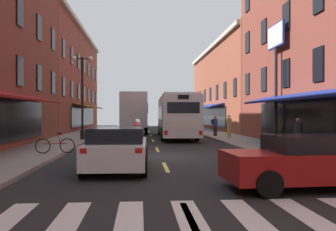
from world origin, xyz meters
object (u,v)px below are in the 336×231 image
at_px(sedan_mid, 312,161).
at_px(bicycle_near, 55,145).
at_px(pedestrian_near, 215,125).
at_px(billboard_sign, 276,55).
at_px(motorcycle_rider, 137,140).
at_px(sedan_far, 117,149).
at_px(sedan_near, 137,123).
at_px(pedestrian_mid, 298,135).
at_px(pedestrian_far, 229,126).
at_px(transit_bus, 176,116).
at_px(street_lamp_twin, 82,94).
at_px(box_truck, 135,113).

xyz_separation_m(sedan_mid, bicycle_near, (-8.13, 7.74, -0.20)).
height_order(bicycle_near, pedestrian_near, pedestrian_near).
relative_size(billboard_sign, motorcycle_rider, 3.39).
relative_size(motorcycle_rider, bicycle_near, 1.22).
bearing_deg(sedan_mid, sedan_far, 146.13).
xyz_separation_m(sedan_near, pedestrian_mid, (7.66, -29.62, 0.24)).
distance_m(sedan_near, pedestrian_mid, 30.59).
height_order(pedestrian_mid, pedestrian_far, pedestrian_far).
xyz_separation_m(billboard_sign, sedan_near, (-8.40, 24.83, -4.65)).
height_order(transit_bus, motorcycle_rider, transit_bus).
height_order(sedan_far, motorcycle_rider, motorcycle_rider).
bearing_deg(transit_bus, sedan_near, 101.02).
relative_size(sedan_near, street_lamp_twin, 0.75).
relative_size(pedestrian_far, street_lamp_twin, 0.29).
height_order(motorcycle_rider, pedestrian_far, pedestrian_far).
height_order(sedan_near, sedan_mid, sedan_near).
bearing_deg(street_lamp_twin, bicycle_near, -88.97).
distance_m(motorcycle_rider, bicycle_near, 3.67).
bearing_deg(bicycle_near, pedestrian_far, 43.83).
xyz_separation_m(billboard_sign, street_lamp_twin, (-11.90, 4.43, -2.08)).
xyz_separation_m(transit_bus, sedan_near, (-3.29, 16.89, -1.03)).
distance_m(sedan_near, street_lamp_twin, 20.85).
bearing_deg(bicycle_near, transit_bus, 61.71).
bearing_deg(bicycle_near, street_lamp_twin, 91.03).
bearing_deg(sedan_far, transit_bus, 77.75).
relative_size(sedan_near, pedestrian_near, 2.66).
bearing_deg(billboard_sign, sedan_mid, -106.58).
bearing_deg(pedestrian_far, transit_bus, -101.60).
distance_m(box_truck, bicycle_near, 18.56).
relative_size(transit_bus, pedestrian_near, 7.51).
bearing_deg(pedestrian_near, pedestrian_far, 16.13).
relative_size(billboard_sign, box_truck, 1.00).
bearing_deg(box_truck, transit_bus, -60.23).
distance_m(billboard_sign, pedestrian_near, 9.13).
bearing_deg(pedestrian_near, sedan_near, -157.59).
relative_size(motorcycle_rider, pedestrian_mid, 1.31).
relative_size(bicycle_near, pedestrian_near, 1.06).
height_order(motorcycle_rider, pedestrian_near, pedestrian_near).
height_order(transit_bus, bicycle_near, transit_bus).
xyz_separation_m(billboard_sign, pedestrian_far, (-1.47, 5.48, -4.36)).
relative_size(sedan_mid, street_lamp_twin, 0.78).
distance_m(bicycle_near, pedestrian_near, 15.54).
relative_size(billboard_sign, pedestrian_near, 4.38).
bearing_deg(box_truck, pedestrian_near, -43.32).
bearing_deg(box_truck, billboard_sign, -58.47).
height_order(sedan_mid, street_lamp_twin, street_lamp_twin).
bearing_deg(billboard_sign, street_lamp_twin, 159.57).
bearing_deg(sedan_far, billboard_sign, 44.91).
distance_m(transit_bus, sedan_near, 17.24).
bearing_deg(pedestrian_far, street_lamp_twin, -61.91).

